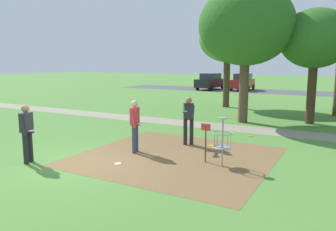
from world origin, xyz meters
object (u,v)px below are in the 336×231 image
Objects in this scene: disc_golf_basket at (221,140)px; tree_mid_left at (228,38)px; player_waiting_left at (135,123)px; parked_car_leftmost at (210,81)px; player_foreground_watching at (189,118)px; tree_near_right at (315,39)px; frisbee_mid_grass at (118,164)px; frisbee_far_left at (250,136)px; tree_mid_right at (246,26)px; frisbee_near_basket at (212,146)px; player_throwing at (27,130)px; parked_car_center_left at (243,82)px.

disc_golf_basket is 13.52m from tree_mid_left.
parked_car_leftmost is at bearing 106.83° from player_waiting_left.
tree_near_right is (3.29, 6.68, 3.01)m from player_foreground_watching.
frisbee_far_left is at bearing 67.29° from frisbee_mid_grass.
tree_mid_right reaches higher than frisbee_far_left.
player_foreground_watching is 8.24× the size of frisbee_near_basket.
tree_mid_right is at bearing -157.74° from tree_near_right.
player_throwing is 0.28× the size of tree_mid_left.
parked_car_center_left is (-6.99, 22.48, 0.91)m from frisbee_far_left.
tree_mid_left is (-3.85, 8.09, 4.54)m from frisbee_far_left.
tree_mid_left is at bearing 106.81° from frisbee_near_basket.
player_throwing is 6.03m from frisbee_near_basket.
tree_mid_left is at bearing 145.12° from tree_near_right.
player_throwing is at bearing -78.50° from parked_car_leftmost.
tree_near_right reaches higher than player_foreground_watching.
tree_mid_left is at bearing -64.02° from parked_car_leftmost.
disc_golf_basket is 27.67m from parked_car_center_left.
tree_mid_left is at bearing 102.37° from player_foreground_watching.
frisbee_near_basket is 2.35m from frisbee_far_left.
player_throwing is 15.24m from tree_mid_left.
player_foreground_watching is 2.04m from player_waiting_left.
disc_golf_basket is at bearing -67.43° from parked_car_leftmost.
player_foreground_watching is 8.32× the size of frisbee_mid_grass.
tree_mid_right is at bearing -73.43° from parked_car_center_left.
tree_near_right is at bearing -34.88° from tree_mid_left.
player_throwing is 8.22m from frisbee_far_left.
frisbee_far_left is (2.61, 4.23, -0.96)m from player_waiting_left.
player_waiting_left is at bearing -117.43° from tree_near_right.
player_foreground_watching is 6.60m from tree_mid_right.
frisbee_far_left is 0.05× the size of parked_car_leftmost.
player_foreground_watching is 0.28× the size of tree_mid_left.
frisbee_far_left is at bearing 71.66° from frisbee_near_basket.
tree_near_right reaches higher than frisbee_near_basket.
parked_car_center_left is (-3.14, 14.39, -3.62)m from tree_mid_left.
tree_near_right is (4.07, 9.71, 3.98)m from frisbee_mid_grass.
parked_car_center_left is (-7.29, 26.69, 0.17)m from disc_golf_basket.
disc_golf_basket reaches higher than frisbee_mid_grass.
tree_mid_left is (-2.32, 10.59, 3.56)m from player_foreground_watching.
disc_golf_basket is at bearing -62.43° from frisbee_near_basket.
parked_car_leftmost is at bearing 101.50° from player_throwing.
parked_car_leftmost is at bearing 116.42° from tree_mid_right.
player_foreground_watching is 7.72× the size of frisbee_far_left.
parked_car_leftmost is (-6.55, 13.45, -3.62)m from tree_mid_left.
player_throwing is 0.26× the size of tree_mid_right.
frisbee_mid_grass is 0.04× the size of tree_near_right.
tree_mid_right is (-0.45, 5.20, 4.65)m from frisbee_near_basket.
frisbee_near_basket is 7.95m from tree_near_right.
player_foreground_watching is 5.24m from player_throwing.
player_throwing is (-4.96, -2.50, 0.21)m from disc_golf_basket.
tree_mid_left is (-1.54, 13.62, 4.54)m from frisbee_mid_grass.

